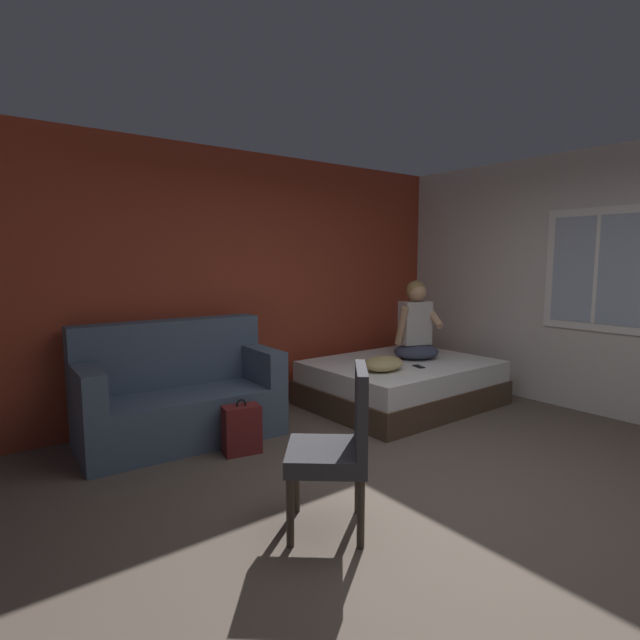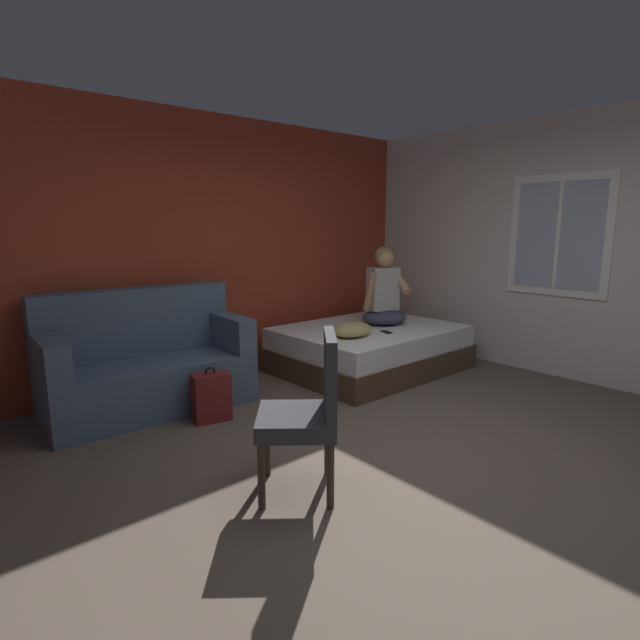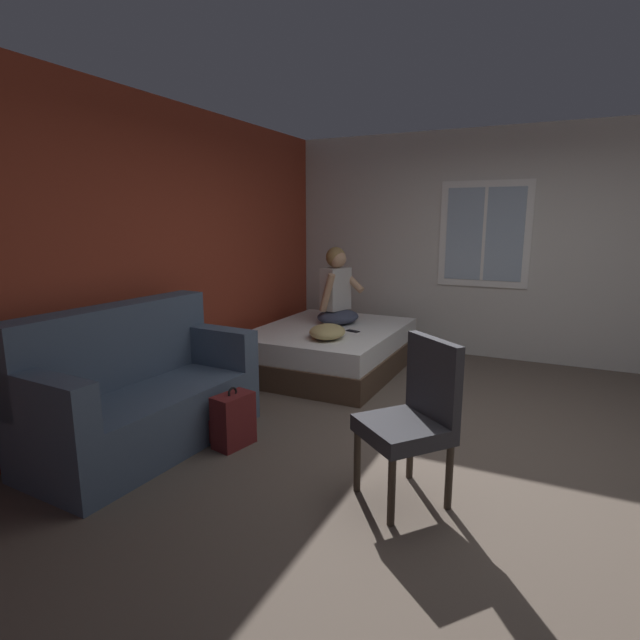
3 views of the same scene
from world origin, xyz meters
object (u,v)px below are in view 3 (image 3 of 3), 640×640
(side_chair, at_px, (414,414))
(cell_phone, at_px, (353,331))
(couch, at_px, (139,394))
(throw_pillow, at_px, (327,332))
(bed, at_px, (330,349))
(backpack, at_px, (233,421))
(person_seated, at_px, (337,293))

(side_chair, bearing_deg, cell_phone, 30.48)
(couch, relative_size, throw_pillow, 3.63)
(throw_pillow, bearing_deg, couch, 160.14)
(cell_phone, bearing_deg, side_chair, 45.34)
(couch, bearing_deg, cell_phone, -19.23)
(side_chair, bearing_deg, bed, 35.36)
(cell_phone, bearing_deg, bed, -88.90)
(bed, distance_m, cell_phone, 0.40)
(couch, xyz_separation_m, backpack, (0.27, -0.64, -0.20))
(bed, height_order, throw_pillow, throw_pillow)
(backpack, xyz_separation_m, cell_phone, (1.99, -0.15, 0.29))
(person_seated, relative_size, backpack, 1.91)
(person_seated, distance_m, cell_phone, 0.58)
(side_chair, bearing_deg, person_seated, 32.93)
(side_chair, relative_size, cell_phone, 6.81)
(couch, height_order, backpack, couch)
(bed, bearing_deg, backpack, -175.63)
(bed, bearing_deg, side_chair, -144.64)
(backpack, distance_m, throw_pillow, 1.64)
(couch, distance_m, throw_pillow, 1.99)
(couch, bearing_deg, bed, -11.64)
(throw_pillow, height_order, cell_phone, throw_pillow)
(person_seated, bearing_deg, side_chair, -147.07)
(side_chair, height_order, backpack, side_chair)
(bed, relative_size, side_chair, 1.98)
(couch, bearing_deg, backpack, -66.88)
(person_seated, bearing_deg, backpack, -175.50)
(couch, height_order, cell_phone, couch)
(bed, relative_size, throw_pillow, 4.04)
(side_chair, xyz_separation_m, cell_phone, (2.11, 1.24, -0.05))
(side_chair, xyz_separation_m, backpack, (0.11, 1.39, -0.34))
(side_chair, distance_m, backpack, 1.44)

